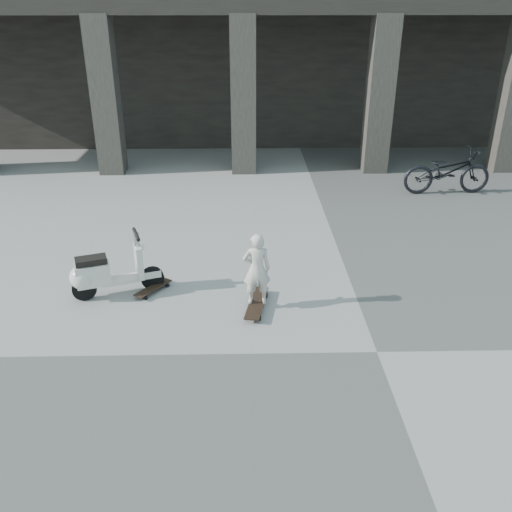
{
  "coord_description": "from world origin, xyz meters",
  "views": [
    {
      "loc": [
        -1.77,
        -6.01,
        4.34
      ],
      "look_at": [
        -1.6,
        1.69,
        0.65
      ],
      "focal_mm": 38.0,
      "sensor_mm": 36.0,
      "label": 1
    }
  ],
  "objects_px": {
    "longboard": "(257,303)",
    "child": "(257,269)",
    "skateboard_spare": "(153,288)",
    "bicycle": "(447,171)",
    "scooter": "(101,274)"
  },
  "relations": [
    {
      "from": "skateboard_spare",
      "to": "bicycle",
      "type": "distance_m",
      "value": 8.02
    },
    {
      "from": "scooter",
      "to": "bicycle",
      "type": "relative_size",
      "value": 0.67
    },
    {
      "from": "child",
      "to": "skateboard_spare",
      "type": "bearing_deg",
      "value": -21.46
    },
    {
      "from": "bicycle",
      "to": "scooter",
      "type": "bearing_deg",
      "value": 122.18
    },
    {
      "from": "scooter",
      "to": "child",
      "type": "bearing_deg",
      "value": -28.69
    },
    {
      "from": "scooter",
      "to": "bicycle",
      "type": "bearing_deg",
      "value": 15.46
    },
    {
      "from": "longboard",
      "to": "bicycle",
      "type": "relative_size",
      "value": 0.49
    },
    {
      "from": "child",
      "to": "scooter",
      "type": "distance_m",
      "value": 2.5
    },
    {
      "from": "longboard",
      "to": "bicycle",
      "type": "bearing_deg",
      "value": -30.94
    },
    {
      "from": "child",
      "to": "scooter",
      "type": "height_order",
      "value": "child"
    },
    {
      "from": "skateboard_spare",
      "to": "scooter",
      "type": "bearing_deg",
      "value": 134.5
    },
    {
      "from": "scooter",
      "to": "longboard",
      "type": "bearing_deg",
      "value": -28.69
    },
    {
      "from": "skateboard_spare",
      "to": "bicycle",
      "type": "bearing_deg",
      "value": -17.72
    },
    {
      "from": "longboard",
      "to": "child",
      "type": "relative_size",
      "value": 0.89
    },
    {
      "from": "skateboard_spare",
      "to": "scooter",
      "type": "xyz_separation_m",
      "value": [
        -0.77,
        -0.12,
        0.34
      ]
    }
  ]
}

